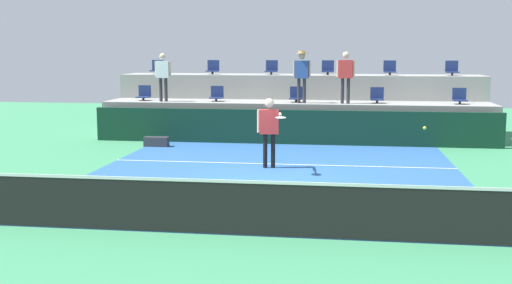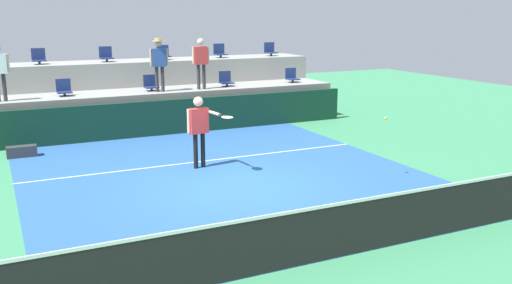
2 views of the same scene
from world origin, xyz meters
The scene contains 24 objects.
ground_plane centered at (0.00, 0.00, 0.00)m, with size 40.00×40.00×0.00m, color #388456.
court_inner_paint centered at (0.00, 1.00, 0.00)m, with size 9.00×10.00×0.01m, color #285693.
court_service_line centered at (0.00, 2.40, 0.01)m, with size 9.00×0.06×0.00m, color white.
tennis_net centered at (0.00, -4.00, 0.50)m, with size 10.48×0.08×1.07m.
sponsor_backboard centered at (0.00, 6.00, 0.55)m, with size 13.00×0.16×1.10m, color #0F3323.
seating_tier_lower centered at (0.00, 7.30, 0.62)m, with size 13.00×1.80×1.25m, color gray.
seating_tier_upper centered at (0.00, 9.10, 1.05)m, with size 13.00×1.80×2.10m, color gray.
stadium_chair_lower_far_left centered at (-5.29, 7.23, 1.46)m, with size 0.44×0.40×0.52m.
stadium_chair_lower_left centered at (-2.71, 7.23, 1.46)m, with size 0.44×0.40×0.52m.
stadium_chair_lower_center centered at (0.03, 7.23, 1.46)m, with size 0.44×0.40×0.52m.
stadium_chair_lower_right centered at (2.70, 7.23, 1.46)m, with size 0.44×0.40×0.52m.
stadium_chair_lower_far_right centered at (5.34, 7.23, 1.46)m, with size 0.44×0.40×0.52m.
stadium_chair_upper_far_left centered at (-5.34, 9.03, 2.31)m, with size 0.44×0.40×0.52m.
stadium_chair_upper_left centered at (-3.21, 9.03, 2.31)m, with size 0.44×0.40×0.52m.
stadium_chair_upper_mid_left centered at (-1.02, 9.03, 2.31)m, with size 0.44×0.40×0.52m.
stadium_chair_upper_mid_right centered at (1.02, 9.03, 2.31)m, with size 0.44×0.40×0.52m.
stadium_chair_upper_right centered at (3.21, 9.03, 2.31)m, with size 0.44×0.40×0.52m.
stadium_chair_upper_far_right centered at (5.36, 9.03, 2.31)m, with size 0.44×0.40×0.52m.
tennis_player centered at (-0.24, 1.85, 1.10)m, with size 0.84×1.20×1.78m.
spectator_in_grey centered at (-4.47, 6.85, 2.23)m, with size 0.58×0.23×1.63m.
spectator_with_hat centered at (0.23, 6.85, 2.30)m, with size 0.59×0.44×1.72m.
spectator_leaning_on_rail centered at (1.66, 6.85, 2.27)m, with size 0.59×0.24×1.68m.
tennis_ball centered at (3.23, -0.87, 1.43)m, with size 0.07×0.07×0.07m.
equipment_bag centered at (-4.16, 4.93, 0.15)m, with size 0.76×0.28×0.30m, color #333338.
Camera 1 is at (1.60, -13.54, 2.97)m, focal length 43.40 mm.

